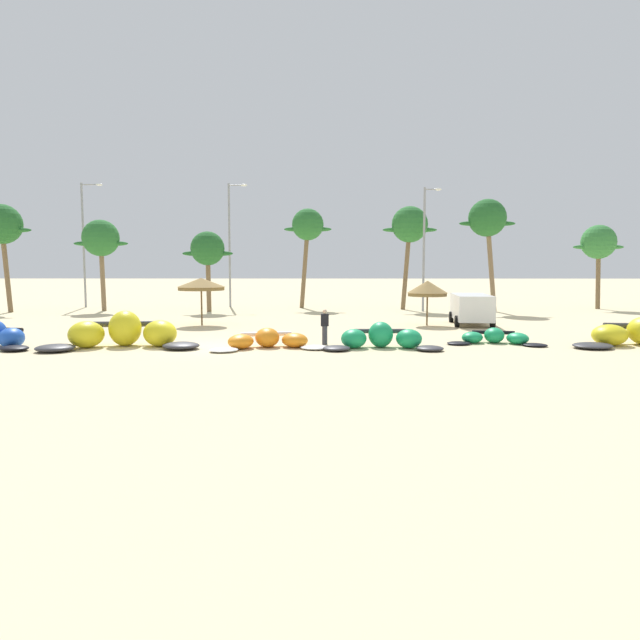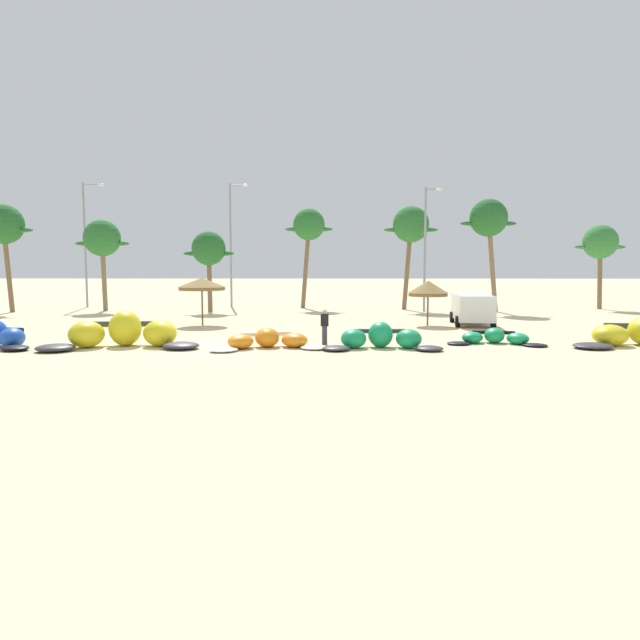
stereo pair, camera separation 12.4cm
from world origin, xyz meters
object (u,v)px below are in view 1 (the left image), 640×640
(kite_center, at_px, (381,338))
(palm_leftmost, at_px, (2,226))
(palm_right_of_gap, at_px, (487,220))
(kite_right_of_center, at_px, (495,338))
(lamppost_west, at_px, (85,239))
(kite_left_of_center, at_px, (268,340))
(kite_left, at_px, (124,333))
(person_near_kites, at_px, (325,327))
(beach_umbrella_middle, at_px, (427,288))
(palm_left, at_px, (101,239))
(beach_umbrella_near_van, at_px, (201,284))
(palm_left_of_gap, at_px, (208,250))
(parked_van, at_px, (471,307))
(palm_right, at_px, (599,243))
(palm_center_left, at_px, (308,227))
(palm_center_right, at_px, (410,226))
(lamppost_west_center, at_px, (231,239))
(lamppost_east_center, at_px, (425,244))

(kite_center, xyz_separation_m, palm_leftmost, (-27.01, 19.14, 6.16))
(palm_right_of_gap, bearing_deg, kite_right_of_center, -103.89)
(palm_leftmost, bearing_deg, kite_right_of_center, -28.49)
(palm_right_of_gap, xyz_separation_m, lamppost_west, (-32.95, 4.28, -1.27))
(kite_left_of_center, bearing_deg, kite_right_of_center, 8.48)
(kite_left, bearing_deg, person_near_kites, 5.48)
(kite_left_of_center, distance_m, palm_leftmost, 29.86)
(beach_umbrella_middle, bearing_deg, palm_right_of_gap, 59.00)
(beach_umbrella_middle, distance_m, palm_left, 26.39)
(beach_umbrella_near_van, height_order, palm_left_of_gap, palm_left_of_gap)
(beach_umbrella_middle, bearing_deg, palm_leftmost, 162.85)
(palm_leftmost, bearing_deg, beach_umbrella_middle, -17.15)
(parked_van, height_order, lamppost_west, lamppost_west)
(kite_center, distance_m, palm_right_of_gap, 23.58)
(palm_right_of_gap, bearing_deg, palm_right, 15.95)
(palm_center_left, height_order, palm_right_of_gap, palm_right_of_gap)
(palm_left_of_gap, height_order, palm_center_right, palm_center_right)
(kite_right_of_center, bearing_deg, person_near_kites, -176.83)
(parked_van, distance_m, palm_right_of_gap, 12.28)
(kite_left_of_center, bearing_deg, parked_van, 41.81)
(kite_right_of_center, distance_m, lamppost_west_center, 29.09)
(kite_right_of_center, bearing_deg, lamppost_west_center, 124.07)
(kite_left, relative_size, lamppost_west_center, 0.67)
(palm_left_of_gap, bearing_deg, palm_center_left, 28.07)
(kite_center, bearing_deg, parked_van, 57.80)
(beach_umbrella_middle, xyz_separation_m, palm_center_right, (0.67, 12.62, 4.52))
(person_near_kites, xyz_separation_m, palm_center_left, (-1.47, 22.85, 6.00))
(beach_umbrella_middle, xyz_separation_m, palm_right, (16.28, 13.43, 3.18))
(person_near_kites, bearing_deg, parked_van, 45.58)
(kite_center, relative_size, lamppost_west_center, 0.51)
(palm_right_of_gap, distance_m, lamppost_west_center, 21.25)
(palm_right_of_gap, relative_size, lamppost_east_center, 0.91)
(parked_van, distance_m, palm_center_right, 13.53)
(lamppost_west_center, bearing_deg, palm_leftmost, -159.69)
(palm_center_right, distance_m, lamppost_east_center, 2.65)
(beach_umbrella_near_van, relative_size, palm_leftmost, 0.35)
(beach_umbrella_near_van, relative_size, person_near_kites, 1.79)
(palm_center_left, relative_size, palm_right_of_gap, 0.96)
(lamppost_west_center, bearing_deg, lamppost_west, -176.95)
(palm_leftmost, distance_m, lamppost_west_center, 17.51)
(kite_right_of_center, distance_m, palm_leftmost, 37.41)
(palm_leftmost, bearing_deg, palm_center_right, 5.75)
(person_near_kites, xyz_separation_m, palm_center_right, (6.80, 21.18, 5.93))
(kite_left_of_center, bearing_deg, palm_right, 42.86)
(kite_center, distance_m, lamppost_west, 34.02)
(kite_left_of_center, xyz_separation_m, palm_center_right, (9.29, 22.29, 6.42))
(person_near_kites, height_order, lamppost_west_center, lamppost_west_center)
(beach_umbrella_middle, bearing_deg, kite_left_of_center, -131.71)
(person_near_kites, distance_m, lamppost_west_center, 25.91)
(palm_right, bearing_deg, palm_right_of_gap, -164.05)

